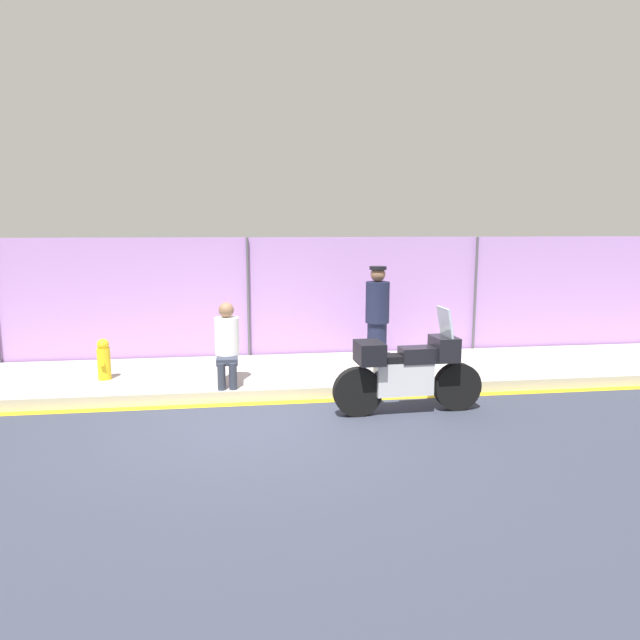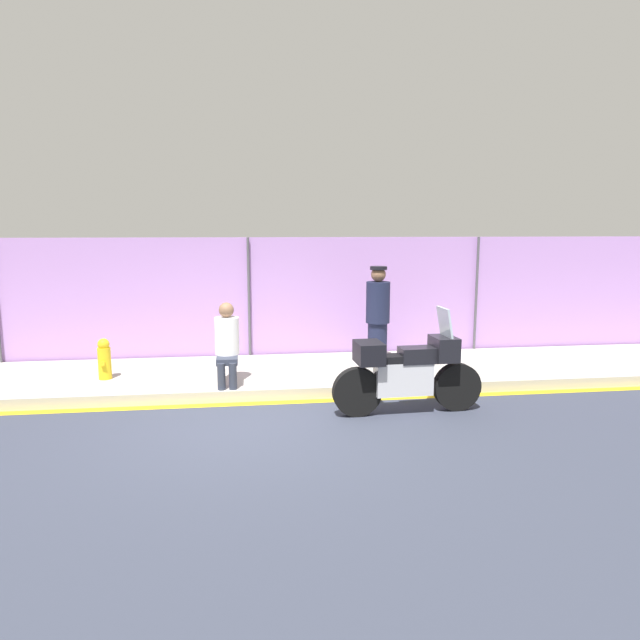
# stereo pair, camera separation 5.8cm
# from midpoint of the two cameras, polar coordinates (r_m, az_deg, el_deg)

# --- Properties ---
(ground_plane) EXTENTS (120.00, 120.00, 0.00)m
(ground_plane) POSITION_cam_midpoint_polar(r_m,az_deg,el_deg) (7.84, -6.48, -10.39)
(ground_plane) COLOR #333847
(sidewalk) EXTENTS (33.73, 2.46, 0.18)m
(sidewalk) POSITION_cam_midpoint_polar(r_m,az_deg,el_deg) (9.98, -6.75, -5.55)
(sidewalk) COLOR #ADA89E
(sidewalk) RESTS_ON ground_plane
(curb_paint_stripe) EXTENTS (33.73, 0.18, 0.01)m
(curb_paint_stripe) POSITION_cam_midpoint_polar(r_m,az_deg,el_deg) (8.73, -6.60, -8.29)
(curb_paint_stripe) COLOR gold
(curb_paint_stripe) RESTS_ON ground_plane
(storefront_fence) EXTENTS (32.04, 0.17, 2.44)m
(storefront_fence) POSITION_cam_midpoint_polar(r_m,az_deg,el_deg) (11.06, -6.96, 1.88)
(storefront_fence) COLOR #AD7FC6
(storefront_fence) RESTS_ON ground_plane
(motorcycle) EXTENTS (2.19, 0.55, 1.51)m
(motorcycle) POSITION_cam_midpoint_polar(r_m,az_deg,el_deg) (8.19, 8.89, -5.08)
(motorcycle) COLOR black
(motorcycle) RESTS_ON ground_plane
(officer_standing) EXTENTS (0.43, 0.43, 1.76)m
(officer_standing) POSITION_cam_midpoint_polar(r_m,az_deg,el_deg) (10.35, 5.96, 0.57)
(officer_standing) COLOR #191E38
(officer_standing) RESTS_ON sidewalk
(person_seated_on_curb) EXTENTS (0.38, 0.67, 1.29)m
(person_seated_on_curb) POSITION_cam_midpoint_polar(r_m,az_deg,el_deg) (9.05, -9.11, -1.93)
(person_seated_on_curb) COLOR #2D3342
(person_seated_on_curb) RESTS_ON sidewalk
(fire_hydrant) EXTENTS (0.21, 0.26, 0.67)m
(fire_hydrant) POSITION_cam_midpoint_polar(r_m,az_deg,el_deg) (9.91, -20.60, -3.68)
(fire_hydrant) COLOR gold
(fire_hydrant) RESTS_ON sidewalk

